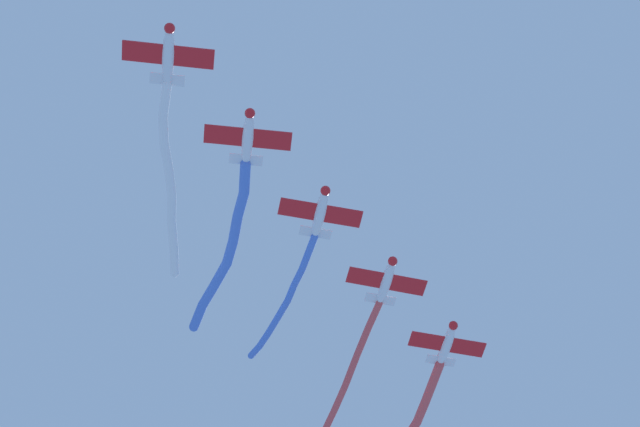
# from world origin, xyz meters

# --- Properties ---
(airplane_lead) EXTENTS (5.70, 7.29, 1.87)m
(airplane_lead) POSITION_xyz_m (4.25, -5.60, 86.67)
(airplane_lead) COLOR white
(smoke_trail_lead) EXTENTS (18.13, 8.67, 1.29)m
(smoke_trail_lead) POSITION_xyz_m (15.17, -0.24, 86.74)
(smoke_trail_lead) COLOR white
(airplane_left_wing) EXTENTS (5.70, 7.30, 1.87)m
(airplane_left_wing) POSITION_xyz_m (13.68, -8.33, 86.92)
(airplane_left_wing) COLOR white
(smoke_trail_left_wing) EXTENTS (16.42, 13.47, 2.64)m
(smoke_trail_left_wing) POSITION_xyz_m (24.11, -1.27, 87.71)
(smoke_trail_left_wing) COLOR #4C75DB
(airplane_right_wing) EXTENTS (5.87, 7.10, 1.87)m
(airplane_right_wing) POSITION_xyz_m (23.11, -11.07, 87.17)
(airplane_right_wing) COLOR white
(smoke_trail_right_wing) EXTENTS (13.98, 13.03, 4.50)m
(smoke_trail_right_wing) POSITION_xyz_m (32.26, -3.70, 89.08)
(smoke_trail_right_wing) COLOR #4C75DB
(airplane_slot) EXTENTS (5.92, 7.03, 1.87)m
(airplane_slot) POSITION_xyz_m (32.54, -13.80, 87.42)
(airplane_slot) COLOR white
(smoke_trail_slot) EXTENTS (22.49, 20.03, 2.49)m
(smoke_trail_slot) POSITION_xyz_m (45.70, -2.64, 86.42)
(smoke_trail_slot) COLOR #DB4C4C
(airplane_trail) EXTENTS (5.89, 7.07, 1.87)m
(airplane_trail) POSITION_xyz_m (41.97, -16.53, 87.67)
(airplane_trail) COLOR white
(smoke_trail_trail) EXTENTS (12.69, 11.14, 1.24)m
(smoke_trail_trail) POSITION_xyz_m (50.26, -10.16, 87.45)
(smoke_trail_trail) COLOR #DB4C4C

